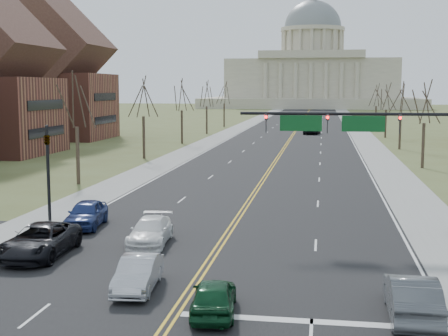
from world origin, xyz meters
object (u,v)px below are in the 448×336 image
(car_sb_inner_second, at_px, (151,231))
(car_sb_inner_lead, at_px, (138,274))
(car_nb_outer_lead, at_px, (412,297))
(signal_left, at_px, (48,162))
(car_far_sb, at_px, (292,117))
(car_far_nb, at_px, (312,130))
(signal_mast, at_px, (362,132))
(car_nb_inner_lead, at_px, (214,296))
(car_sb_outer_lead, at_px, (40,241))
(car_sb_outer_second, at_px, (86,214))

(car_sb_inner_second, bearing_deg, car_sb_inner_lead, -82.53)
(car_nb_outer_lead, bearing_deg, signal_left, -33.32)
(car_sb_inner_lead, height_order, car_far_sb, car_far_sb)
(signal_left, distance_m, car_sb_inner_second, 9.58)
(car_sb_inner_lead, bearing_deg, car_nb_outer_lead, -12.93)
(car_sb_inner_lead, bearing_deg, car_far_nb, 81.66)
(car_far_sb, bearing_deg, car_far_nb, -87.39)
(car_far_nb, relative_size, car_far_sb, 1.17)
(signal_left, bearing_deg, car_sb_inner_second, -30.73)
(signal_mast, height_order, car_far_nb, signal_mast)
(car_sb_inner_lead, relative_size, car_far_nb, 0.75)
(car_sb_inner_lead, bearing_deg, signal_mast, 46.71)
(car_nb_inner_lead, distance_m, car_sb_inner_lead, 4.22)
(car_sb_outer_lead, height_order, car_far_nb, car_sb_outer_lead)
(car_nb_outer_lead, distance_m, car_far_nb, 90.61)
(signal_mast, height_order, car_sb_inner_second, signal_mast)
(signal_left, relative_size, car_far_nb, 1.09)
(signal_left, distance_m, car_sb_outer_second, 4.31)
(car_nb_outer_lead, height_order, car_sb_inner_lead, car_nb_outer_lead)
(car_nb_outer_lead, bearing_deg, signal_mast, -84.56)
(signal_mast, relative_size, car_sb_outer_second, 2.60)
(car_nb_outer_lead, relative_size, car_sb_inner_lead, 1.17)
(car_far_nb, xyz_separation_m, car_far_sb, (-6.02, 47.89, 0.04))
(car_sb_inner_second, bearing_deg, car_nb_outer_lead, -40.54)
(car_nb_outer_lead, height_order, car_sb_outer_lead, car_nb_outer_lead)
(car_nb_inner_lead, relative_size, car_sb_inner_lead, 0.96)
(car_nb_inner_lead, distance_m, car_sb_outer_second, 16.46)
(signal_left, xyz_separation_m, car_nb_inner_lead, (12.93, -14.33, -3.03))
(car_sb_inner_second, bearing_deg, car_far_sb, 85.20)
(signal_mast, bearing_deg, car_sb_inner_lead, -128.42)
(signal_left, relative_size, car_nb_inner_lead, 1.52)
(signal_mast, bearing_deg, car_far_nb, 93.11)
(car_sb_inner_lead, height_order, car_sb_inner_second, car_sb_inner_second)
(signal_mast, distance_m, car_sb_inner_second, 13.08)
(car_sb_outer_second, distance_m, car_far_nb, 79.05)
(car_nb_inner_lead, bearing_deg, car_sb_inner_lead, -38.54)
(car_nb_outer_lead, height_order, car_sb_inner_second, car_nb_outer_lead)
(signal_left, distance_m, car_sb_outer_lead, 8.92)
(car_sb_inner_lead, distance_m, car_far_nb, 89.11)
(signal_mast, height_order, car_sb_outer_second, signal_mast)
(car_sb_inner_lead, xyz_separation_m, car_sb_outer_second, (-6.46, 10.80, 0.12))
(signal_left, xyz_separation_m, car_far_nb, (14.77, 76.87, -2.94))
(car_sb_outer_lead, xyz_separation_m, car_sb_inner_second, (4.72, 3.20, -0.09))
(signal_left, height_order, car_far_sb, signal_left)
(car_sb_outer_lead, bearing_deg, signal_left, 109.69)
(car_sb_outer_second, bearing_deg, car_sb_inner_second, -41.07)
(signal_mast, bearing_deg, car_sb_inner_second, -157.36)
(car_nb_outer_lead, xyz_separation_m, car_sb_inner_lead, (-10.68, 1.51, -0.12))
(signal_left, xyz_separation_m, car_sb_inner_lead, (9.37, -12.07, -3.02))
(signal_left, distance_m, car_nb_inner_lead, 19.54)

